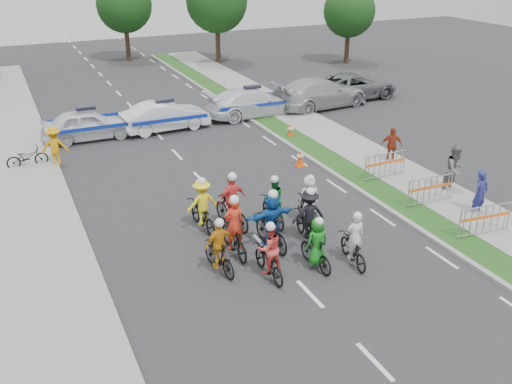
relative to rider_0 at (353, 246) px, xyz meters
name	(u,v)px	position (x,y,z in m)	size (l,w,h in m)	color
ground	(310,294)	(-1.96, -0.89, -0.58)	(90.00, 90.00, 0.00)	#28282B
curb_right	(362,192)	(3.14, 4.11, -0.52)	(0.20, 60.00, 0.12)	gray
grass_strip	(377,189)	(3.84, 4.11, -0.52)	(1.20, 60.00, 0.11)	#194616
sidewalk_right	(414,181)	(5.64, 4.11, -0.51)	(2.40, 60.00, 0.13)	gray
sidewalk_left	(41,258)	(-8.46, 4.11, -0.51)	(3.00, 60.00, 0.13)	gray
rider_0	(353,246)	(0.00, 0.00, 0.00)	(0.85, 1.77, 1.74)	black
rider_1	(316,248)	(-1.13, 0.23, 0.09)	(0.73, 1.63, 1.69)	black
rider_2	(269,256)	(-2.60, 0.38, 0.09)	(0.75, 1.76, 1.79)	black
rider_3	(219,251)	(-3.78, 1.20, 0.11)	(0.94, 1.74, 1.78)	black
rider_4	(308,221)	(-0.57, 1.72, 0.16)	(1.13, 1.94, 1.91)	black
rider_5	(272,224)	(-1.79, 1.85, 0.26)	(1.63, 1.95, 2.01)	black
rider_6	(234,234)	(-2.99, 2.01, 0.08)	(0.73, 1.97, 2.00)	black
rider_7	(308,204)	(0.11, 2.90, 0.12)	(0.79, 1.73, 1.78)	black
rider_8	(273,206)	(-1.02, 3.31, 0.09)	(0.77, 1.78, 1.79)	black
rider_9	(232,206)	(-2.38, 3.64, 0.19)	(1.08, 1.99, 2.02)	black
rider_10	(202,209)	(-3.32, 3.92, 0.16)	(1.09, 1.90, 1.89)	black
police_car_0	(88,125)	(-5.15, 14.97, 0.15)	(1.71, 4.26, 1.45)	white
police_car_1	(165,116)	(-1.38, 14.76, 0.14)	(1.53, 4.37, 1.44)	white
police_car_2	(252,102)	(3.62, 15.21, 0.18)	(2.13, 5.23, 1.52)	white
civilian_sedan	(320,93)	(7.81, 15.15, 0.26)	(2.35, 5.78, 1.68)	#AAABAF
civilian_suv	(353,86)	(10.63, 16.03, 0.18)	(2.53, 5.48, 1.52)	slate
spectator_0	(480,193)	(5.76, 0.88, 0.26)	(0.61, 0.40, 1.67)	navy
spectator_1	(455,169)	(6.34, 2.77, 0.36)	(0.91, 0.71, 1.88)	slate
spectator_2	(392,145)	(6.11, 6.32, 0.21)	(0.93, 0.39, 1.58)	#9C331C
marshal_hiviz	(55,146)	(-6.98, 12.00, 0.28)	(1.11, 0.64, 1.72)	orange
barrier_0	(484,221)	(4.74, -0.39, -0.02)	(2.00, 0.50, 1.12)	#A5A8AD
barrier_1	(430,191)	(4.74, 2.22, -0.02)	(2.00, 0.50, 1.12)	#A5A8AD
barrier_2	(385,166)	(4.74, 4.89, -0.02)	(2.00, 0.50, 1.12)	#A5A8AD
cone_0	(300,158)	(2.39, 7.61, -0.24)	(0.40, 0.40, 0.70)	#F24C0C
cone_1	(290,131)	(3.76, 11.09, -0.24)	(0.40, 0.40, 0.70)	#F24C0C
parked_bike	(27,157)	(-8.13, 12.29, -0.14)	(0.59, 1.68, 0.88)	black
tree_1	(217,2)	(7.04, 29.11, 3.96)	(4.55, 4.55, 6.82)	#382619
tree_2	(349,11)	(16.04, 25.11, 3.26)	(3.85, 3.85, 5.77)	#382619
tree_4	(124,5)	(1.04, 33.11, 3.61)	(4.20, 4.20, 6.30)	#382619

